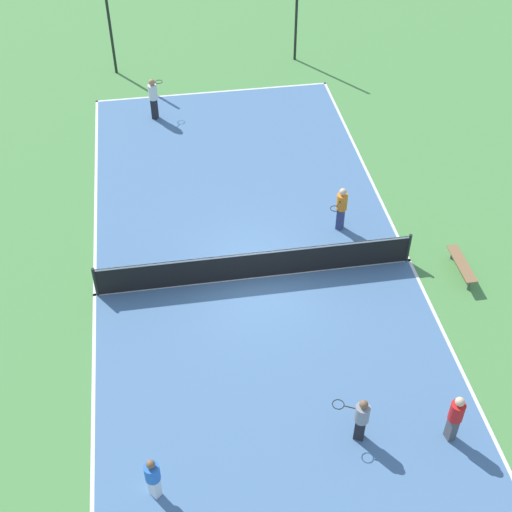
{
  "coord_description": "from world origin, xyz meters",
  "views": [
    {
      "loc": [
        -2.53,
        -15.79,
        15.29
      ],
      "look_at": [
        0.0,
        0.0,
        0.9
      ],
      "focal_mm": 50.0,
      "sensor_mm": 36.0,
      "label": 1
    }
  ],
  "objects_px": {
    "bench": "(462,264)",
    "fence_post_back_right": "(297,11)",
    "player_coach_red": "(455,416)",
    "fence_post_back_left": "(110,23)",
    "player_baseline_gray": "(361,417)",
    "player_near_blue": "(153,476)",
    "player_center_orange": "(341,206)",
    "player_far_white": "(153,96)",
    "tennis_net": "(256,264)"
  },
  "relations": [
    {
      "from": "player_near_blue",
      "to": "fence_post_back_left",
      "type": "relative_size",
      "value": 0.29
    },
    {
      "from": "player_baseline_gray",
      "to": "player_far_white",
      "type": "distance_m",
      "value": 16.63
    },
    {
      "from": "tennis_net",
      "to": "bench",
      "type": "xyz_separation_m",
      "value": [
        6.31,
        -0.83,
        -0.17
      ]
    },
    {
      "from": "player_near_blue",
      "to": "player_center_orange",
      "type": "bearing_deg",
      "value": -79.07
    },
    {
      "from": "tennis_net",
      "to": "player_baseline_gray",
      "type": "height_order",
      "value": "player_baseline_gray"
    },
    {
      "from": "player_far_white",
      "to": "player_near_blue",
      "type": "bearing_deg",
      "value": -154.78
    },
    {
      "from": "tennis_net",
      "to": "fence_post_back_right",
      "type": "distance_m",
      "value": 14.87
    },
    {
      "from": "player_coach_red",
      "to": "fence_post_back_right",
      "type": "distance_m",
      "value": 20.72
    },
    {
      "from": "bench",
      "to": "fence_post_back_left",
      "type": "height_order",
      "value": "fence_post_back_left"
    },
    {
      "from": "player_baseline_gray",
      "to": "fence_post_back_left",
      "type": "xyz_separation_m",
      "value": [
        -5.69,
        20.31,
        1.47
      ]
    },
    {
      "from": "player_far_white",
      "to": "fence_post_back_right",
      "type": "relative_size",
      "value": 0.37
    },
    {
      "from": "fence_post_back_left",
      "to": "player_near_blue",
      "type": "bearing_deg",
      "value": -88.33
    },
    {
      "from": "player_far_white",
      "to": "tennis_net",
      "type": "bearing_deg",
      "value": -137.27
    },
    {
      "from": "bench",
      "to": "player_coach_red",
      "type": "bearing_deg",
      "value": 156.49
    },
    {
      "from": "bench",
      "to": "fence_post_back_left",
      "type": "relative_size",
      "value": 0.37
    },
    {
      "from": "player_coach_red",
      "to": "player_baseline_gray",
      "type": "bearing_deg",
      "value": -108.43
    },
    {
      "from": "tennis_net",
      "to": "player_far_white",
      "type": "bearing_deg",
      "value": 104.42
    },
    {
      "from": "bench",
      "to": "player_far_white",
      "type": "xyz_separation_m",
      "value": [
        -8.87,
        10.8,
        0.63
      ]
    },
    {
      "from": "player_center_orange",
      "to": "fence_post_back_right",
      "type": "height_order",
      "value": "fence_post_back_right"
    },
    {
      "from": "fence_post_back_right",
      "to": "player_center_orange",
      "type": "bearing_deg",
      "value": -94.44
    },
    {
      "from": "player_near_blue",
      "to": "player_baseline_gray",
      "type": "height_order",
      "value": "player_baseline_gray"
    },
    {
      "from": "tennis_net",
      "to": "fence_post_back_right",
      "type": "relative_size",
      "value": 2.11
    },
    {
      "from": "tennis_net",
      "to": "bench",
      "type": "distance_m",
      "value": 6.36
    },
    {
      "from": "fence_post_back_right",
      "to": "bench",
      "type": "bearing_deg",
      "value": -81.6
    },
    {
      "from": "player_coach_red",
      "to": "player_far_white",
      "type": "bearing_deg",
      "value": -168.08
    },
    {
      "from": "fence_post_back_left",
      "to": "fence_post_back_right",
      "type": "distance_m",
      "value": 8.18
    },
    {
      "from": "tennis_net",
      "to": "player_center_orange",
      "type": "height_order",
      "value": "player_center_orange"
    },
    {
      "from": "player_near_blue",
      "to": "bench",
      "type": "bearing_deg",
      "value": -100.39
    },
    {
      "from": "player_baseline_gray",
      "to": "fence_post_back_right",
      "type": "distance_m",
      "value": 20.52
    },
    {
      "from": "tennis_net",
      "to": "bench",
      "type": "height_order",
      "value": "tennis_net"
    },
    {
      "from": "bench",
      "to": "player_far_white",
      "type": "relative_size",
      "value": 0.99
    },
    {
      "from": "bench",
      "to": "fence_post_back_right",
      "type": "bearing_deg",
      "value": 8.4
    },
    {
      "from": "player_coach_red",
      "to": "fence_post_back_left",
      "type": "bearing_deg",
      "value": -168.36
    },
    {
      "from": "tennis_net",
      "to": "player_baseline_gray",
      "type": "distance_m",
      "value": 6.33
    },
    {
      "from": "bench",
      "to": "player_baseline_gray",
      "type": "height_order",
      "value": "player_baseline_gray"
    },
    {
      "from": "player_baseline_gray",
      "to": "player_coach_red",
      "type": "bearing_deg",
      "value": -163.09
    },
    {
      "from": "player_near_blue",
      "to": "player_far_white",
      "type": "relative_size",
      "value": 0.79
    },
    {
      "from": "tennis_net",
      "to": "player_baseline_gray",
      "type": "bearing_deg",
      "value": -75.35
    },
    {
      "from": "player_coach_red",
      "to": "fence_post_back_right",
      "type": "xyz_separation_m",
      "value": [
        0.24,
        20.67,
        1.41
      ]
    },
    {
      "from": "player_near_blue",
      "to": "player_coach_red",
      "type": "relative_size",
      "value": 0.87
    },
    {
      "from": "player_near_blue",
      "to": "player_center_orange",
      "type": "height_order",
      "value": "player_center_orange"
    },
    {
      "from": "bench",
      "to": "player_baseline_gray",
      "type": "xyz_separation_m",
      "value": [
        -4.71,
        -5.29,
        0.46
      ]
    },
    {
      "from": "player_coach_red",
      "to": "fence_post_back_right",
      "type": "bearing_deg",
      "value": 169.96
    },
    {
      "from": "bench",
      "to": "player_near_blue",
      "type": "xyz_separation_m",
      "value": [
        -9.78,
        -6.05,
        0.39
      ]
    },
    {
      "from": "bench",
      "to": "fence_post_back_left",
      "type": "bearing_deg",
      "value": 34.69
    },
    {
      "from": "bench",
      "to": "player_coach_red",
      "type": "height_order",
      "value": "player_coach_red"
    },
    {
      "from": "bench",
      "to": "fence_post_back_right",
      "type": "xyz_separation_m",
      "value": [
        -2.22,
        15.02,
        1.93
      ]
    },
    {
      "from": "player_baseline_gray",
      "to": "player_far_white",
      "type": "xyz_separation_m",
      "value": [
        -4.16,
        16.1,
        0.18
      ]
    },
    {
      "from": "player_baseline_gray",
      "to": "tennis_net",
      "type": "bearing_deg",
      "value": -49.38
    },
    {
      "from": "player_near_blue",
      "to": "fence_post_back_left",
      "type": "bearing_deg",
      "value": -40.46
    }
  ]
}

